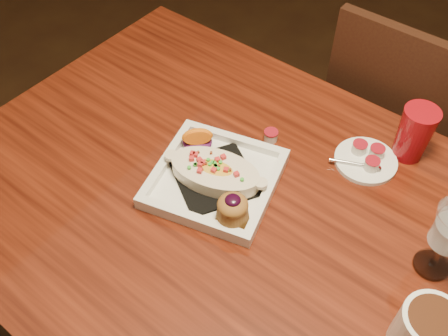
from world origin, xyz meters
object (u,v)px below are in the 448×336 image
Objects in this scene: chair_far at (397,139)px; plate at (217,179)px; saucer at (366,159)px; coffee_mug at (428,333)px; table at (283,262)px; red_tumbler at (414,134)px.

plate is at bearing 73.41° from chair_far.
chair_far is 6.84× the size of saucer.
coffee_mug is 1.00× the size of saucer.
coffee_mug reaches higher than table.
plate is 0.43m from red_tumbler.
chair_far is 0.70m from plate.
saucer is 0.11m from red_tumbler.
coffee_mug is at bearing -62.89° from red_tumbler.
table is at bearing -104.30° from red_tumbler.
red_tumbler is at bearing 136.58° from coffee_mug.
chair_far is (-0.00, 0.63, -0.15)m from table.
table is at bearing -169.82° from coffee_mug.
coffee_mug is at bearing -9.29° from table.
red_tumbler reaches higher than plate.
saucer is at bearing 34.63° from plate.
plate is at bearing -129.81° from saucer.
table is 11.78× the size of red_tumbler.
table is 4.92× the size of plate.
saucer is (0.21, 0.25, -0.02)m from plate.
table is at bearing -19.20° from plate.
red_tumbler is at bearing 75.70° from table.
chair_far is 0.79m from coffee_mug.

